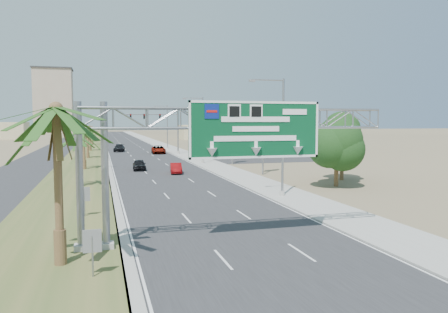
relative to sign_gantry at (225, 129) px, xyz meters
The scene contains 29 objects.
road 100.26m from the sign_gantry, 89.39° to the left, with size 12.00×300.00×0.02m, color #28282B.
sidewalk_right 100.71m from the sign_gantry, 84.54° to the left, with size 4.00×300.00×0.10m, color #9E9B93.
median_grass 100.65m from the sign_gantry, 95.10° to the left, with size 7.00×300.00×0.12m, color #3E5224.
opposing_road 101.51m from the sign_gantry, 99.05° to the left, with size 8.00×300.00×0.02m, color #28282B.
sign_gantry is the anchor object (origin of this frame).
palm_near 8.41m from the sign_gantry, 166.68° to the right, with size 5.70×5.70×8.35m.
palm_row_b 23.66m from the sign_gantry, 110.92° to the left, with size 3.99×3.99×5.95m.
palm_row_c 39.00m from the sign_gantry, 102.50° to the left, with size 3.99×3.99×6.75m.
palm_row_d 56.73m from the sign_gantry, 98.56° to the left, with size 3.99×3.99×5.45m.
palm_row_e 75.55m from the sign_gantry, 96.41° to the left, with size 3.99×3.99×6.15m.
palm_row_f 100.44m from the sign_gantry, 94.82° to the left, with size 3.99×3.99×5.75m.
streetlight_near 14.75m from the sign_gantry, 55.30° to the left, with size 3.27×0.44×10.00m.
streetlight_mid 42.92m from the sign_gantry, 78.76° to the left, with size 3.27×0.44×10.00m.
streetlight_far 78.53m from the sign_gantry, 83.89° to the left, with size 3.27×0.44×10.00m.
signal_mast 62.37m from the sign_gantry, 84.26° to the left, with size 10.28×0.71×8.00m.
store_building 60.77m from the sign_gantry, 67.64° to the left, with size 18.00×10.00×4.00m, color tan.
oak_near 22.77m from the sign_gantry, 45.02° to the left, with size 4.50×4.50×6.80m.
oak_far 27.77m from the sign_gantry, 46.48° to the left, with size 3.50×3.50×5.60m.
median_signback_a 9.06m from the sign_gantry, 149.77° to the right, with size 0.75×0.08×2.08m.
median_signback_b 11.90m from the sign_gantry, 132.65° to the left, with size 0.75×0.08×2.08m.
tower_distant 242.33m from the sign_gantry, 97.34° to the left, with size 20.00×16.00×35.00m, color tan.
building_distant_right 133.78m from the sign_gantry, 76.57° to the left, with size 20.00×12.00×5.00m, color tan.
car_left_lane 36.21m from the sign_gantry, 92.36° to the left, with size 1.65×4.10×1.40m, color black.
car_mid_lane 31.50m from the sign_gantry, 85.26° to the left, with size 1.34×3.85×1.27m, color maroon.
car_right_lane 64.67m from the sign_gantry, 85.81° to the left, with size 2.58×5.60×1.56m, color gray.
car_far 72.27m from the sign_gantry, 92.02° to the left, with size 2.08×5.11×1.48m, color black.
pole_sign_red_near 29.65m from the sign_gantry, 65.15° to the left, with size 2.34×1.18×8.80m.
pole_sign_blue 41.59m from the sign_gantry, 72.54° to the left, with size 2.00×0.88×8.39m.
pole_sign_red_far 60.09m from the sign_gantry, 77.18° to the left, with size 2.21×0.42×7.94m.
Camera 1 is at (-7.39, -12.15, 6.46)m, focal length 35.00 mm.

